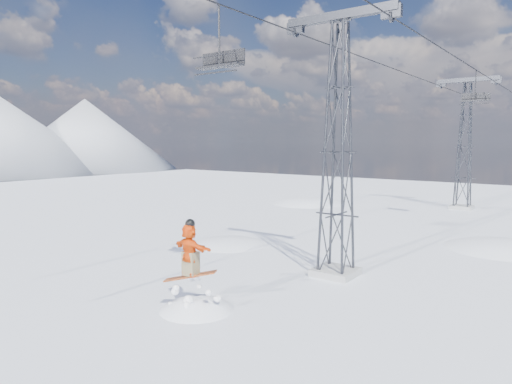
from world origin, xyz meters
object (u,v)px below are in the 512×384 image
lift_tower_far (465,147)px  snowboarder_jump (197,352)px  lift_chair_near (221,61)px  lift_tower_near (338,153)px

lift_tower_far → snowboarder_jump: 32.60m
snowboarder_jump → lift_chair_near: 10.60m
lift_tower_near → snowboarder_jump: (-2.12, -6.75, -7.07)m
lift_tower_far → snowboarder_jump: (-2.12, -31.75, -7.07)m
lift_chair_near → lift_tower_far: bearing=85.8°
lift_tower_far → snowboarder_jump: lift_tower_far is taller
lift_tower_far → snowboarder_jump: bearing=-93.8°
lift_tower_near → lift_tower_far: bearing=90.0°
lift_tower_near → lift_tower_far: size_ratio=1.00×
lift_tower_far → lift_chair_near: (-2.20, -30.22, 3.42)m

